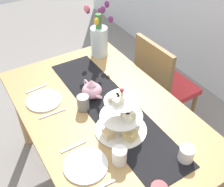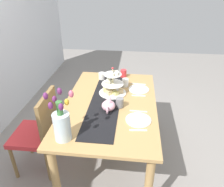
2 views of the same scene
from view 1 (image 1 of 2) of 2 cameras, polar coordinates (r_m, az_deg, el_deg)
name	(u,v)px [view 1 (image 1 of 2)]	position (r m, az deg, el deg)	size (l,w,h in m)	color
ground_plane	(106,178)	(2.31, -1.34, -16.83)	(8.00, 8.00, 0.00)	gray
dining_table	(104,122)	(1.82, -1.63, -5.88)	(1.49, 0.93, 0.73)	tan
chair_left	(161,84)	(2.36, 10.05, 1.98)	(0.43, 0.43, 0.91)	olive
table_runner	(111,107)	(1.76, -0.22, -2.79)	(1.25, 0.30, 0.00)	black
tiered_cake_stand	(122,120)	(1.56, 2.00, -5.35)	(0.30, 0.30, 0.30)	beige
teapot	(92,90)	(1.81, -4.14, 0.74)	(0.24, 0.13, 0.14)	#E5A8BC
tulip_vase	(99,38)	(2.20, -2.64, 11.35)	(0.19, 0.22, 0.44)	silver
cream_jug	(186,154)	(1.51, 14.98, -11.90)	(0.08, 0.08, 0.09)	white
dinner_plate_left	(44,100)	(1.86, -13.76, -1.34)	(0.23, 0.23, 0.01)	white
fork_left	(36,89)	(1.98, -15.23, 0.98)	(0.02, 0.15, 0.01)	silver
knife_left	(52,114)	(1.76, -12.10, -4.04)	(0.01, 0.17, 0.01)	silver
dinner_plate_right	(86,165)	(1.47, -5.40, -14.40)	(0.23, 0.23, 0.01)	white
fork_right	(74,146)	(1.56, -7.88, -10.68)	(0.02, 0.15, 0.01)	silver
knife_right	(100,187)	(1.40, -2.53, -18.60)	(0.01, 0.17, 0.01)	silver
mug_grey	(83,103)	(1.73, -5.92, -1.88)	(0.08, 0.08, 0.10)	slate
mug_white_text	(119,156)	(1.45, 1.53, -12.65)	(0.08, 0.08, 0.10)	white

